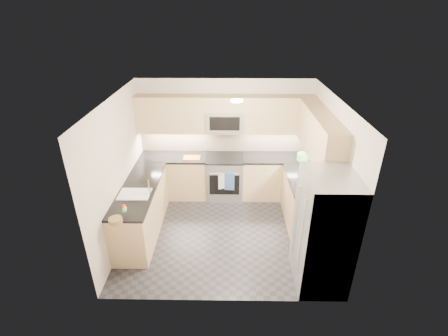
{
  "coord_description": "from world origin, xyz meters",
  "views": [
    {
      "loc": [
        0.07,
        -4.9,
        3.82
      ],
      "look_at": [
        0.0,
        0.35,
        1.15
      ],
      "focal_mm": 26.0,
      "sensor_mm": 36.0,
      "label": 1
    }
  ],
  "objects_px": {
    "fruit_basket": "(115,220)",
    "gas_range": "(225,177)",
    "refrigerator": "(324,232)",
    "cutting_board": "(192,158)",
    "microwave": "(225,120)",
    "utensil_bowl": "(303,157)"
  },
  "relations": [
    {
      "from": "gas_range",
      "to": "cutting_board",
      "type": "bearing_deg",
      "value": -175.29
    },
    {
      "from": "utensil_bowl",
      "to": "fruit_basket",
      "type": "relative_size",
      "value": 1.23
    },
    {
      "from": "microwave",
      "to": "refrigerator",
      "type": "xyz_separation_m",
      "value": [
        1.45,
        -2.55,
        -0.8
      ]
    },
    {
      "from": "cutting_board",
      "to": "fruit_basket",
      "type": "height_order",
      "value": "fruit_basket"
    },
    {
      "from": "microwave",
      "to": "cutting_board",
      "type": "xyz_separation_m",
      "value": [
        -0.69,
        -0.18,
        -0.75
      ]
    },
    {
      "from": "fruit_basket",
      "to": "utensil_bowl",
      "type": "bearing_deg",
      "value": 34.5
    },
    {
      "from": "refrigerator",
      "to": "cutting_board",
      "type": "height_order",
      "value": "refrigerator"
    },
    {
      "from": "gas_range",
      "to": "utensil_bowl",
      "type": "xyz_separation_m",
      "value": [
        1.61,
        -0.12,
        0.56
      ]
    },
    {
      "from": "refrigerator",
      "to": "utensil_bowl",
      "type": "distance_m",
      "value": 2.32
    },
    {
      "from": "gas_range",
      "to": "utensil_bowl",
      "type": "relative_size",
      "value": 3.7
    },
    {
      "from": "microwave",
      "to": "utensil_bowl",
      "type": "relative_size",
      "value": 3.09
    },
    {
      "from": "gas_range",
      "to": "microwave",
      "type": "height_order",
      "value": "microwave"
    },
    {
      "from": "gas_range",
      "to": "refrigerator",
      "type": "distance_m",
      "value": 2.86
    },
    {
      "from": "gas_range",
      "to": "utensil_bowl",
      "type": "height_order",
      "value": "utensil_bowl"
    },
    {
      "from": "refrigerator",
      "to": "fruit_basket",
      "type": "xyz_separation_m",
      "value": [
        -3.02,
        0.12,
        0.08
      ]
    },
    {
      "from": "refrigerator",
      "to": "cutting_board",
      "type": "xyz_separation_m",
      "value": [
        -2.14,
        2.37,
        0.05
      ]
    },
    {
      "from": "gas_range",
      "to": "refrigerator",
      "type": "height_order",
      "value": "refrigerator"
    },
    {
      "from": "microwave",
      "to": "cutting_board",
      "type": "relative_size",
      "value": 2.22
    },
    {
      "from": "utensil_bowl",
      "to": "microwave",
      "type": "bearing_deg",
      "value": 171.48
    },
    {
      "from": "fruit_basket",
      "to": "gas_range",
      "type": "bearing_deg",
      "value": 55.68
    },
    {
      "from": "microwave",
      "to": "refrigerator",
      "type": "relative_size",
      "value": 0.42
    },
    {
      "from": "gas_range",
      "to": "refrigerator",
      "type": "relative_size",
      "value": 0.51
    }
  ]
}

